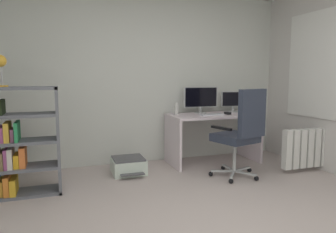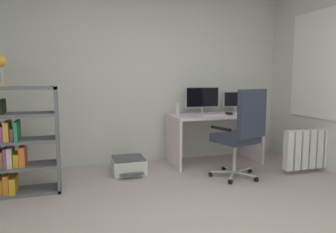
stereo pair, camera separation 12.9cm
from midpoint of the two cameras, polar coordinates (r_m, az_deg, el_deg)
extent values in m
cube|color=silver|center=(4.77, -5.89, 6.85)|extent=(4.49, 0.10, 2.52)
cube|color=white|center=(4.75, 25.82, 8.41)|extent=(0.01, 1.29, 1.38)
cube|color=white|center=(4.74, 25.76, 8.42)|extent=(0.02, 1.37, 1.46)
cube|color=white|center=(4.75, 7.37, 0.22)|extent=(1.32, 0.67, 0.04)
cube|color=white|center=(4.56, 0.03, -4.66)|extent=(0.04, 0.65, 0.69)
cube|color=white|center=(5.12, 13.77, -3.56)|extent=(0.04, 0.65, 0.69)
cylinder|color=#B2B5B7|center=(4.84, 5.09, 0.67)|extent=(0.18, 0.18, 0.01)
cylinder|color=#B2B5B7|center=(4.84, 5.10, 1.28)|extent=(0.03, 0.03, 0.09)
cube|color=#B7BABC|center=(4.82, 5.12, 3.50)|extent=(0.54, 0.06, 0.31)
cube|color=black|center=(4.80, 5.21, 3.48)|extent=(0.50, 0.03, 0.28)
cylinder|color=#B2B5B7|center=(5.10, 10.85, 0.90)|extent=(0.18, 0.18, 0.01)
cylinder|color=#B2B5B7|center=(5.09, 10.86, 1.45)|extent=(0.03, 0.03, 0.09)
cube|color=#B7BABC|center=(5.08, 10.90, 3.12)|extent=(0.39, 0.09, 0.23)
cube|color=black|center=(5.06, 10.99, 3.10)|extent=(0.36, 0.06, 0.21)
cube|color=silver|center=(4.59, 7.08, 0.34)|extent=(0.34, 0.13, 0.02)
cube|color=black|center=(4.74, 9.89, 0.58)|extent=(0.07, 0.11, 0.03)
cylinder|color=silver|center=(4.64, 0.71, 1.39)|extent=(0.07, 0.07, 0.17)
cube|color=#B7BABC|center=(4.34, 12.30, -9.21)|extent=(0.30, 0.12, 0.02)
sphere|color=black|center=(4.46, 13.60, -9.34)|extent=(0.06, 0.06, 0.06)
cube|color=#B7BABC|center=(4.36, 9.97, -9.08)|extent=(0.04, 0.30, 0.02)
sphere|color=black|center=(4.50, 9.06, -9.08)|extent=(0.06, 0.06, 0.06)
cube|color=#B7BABC|center=(4.21, 8.88, -9.65)|extent=(0.29, 0.13, 0.02)
sphere|color=black|center=(4.20, 6.81, -10.21)|extent=(0.06, 0.06, 0.06)
cube|color=#B7BABC|center=(4.09, 10.64, -10.18)|extent=(0.21, 0.26, 0.02)
sphere|color=black|center=(3.96, 10.33, -11.37)|extent=(0.06, 0.06, 0.06)
cube|color=#B7BABC|center=(4.17, 12.80, -9.88)|extent=(0.20, 0.27, 0.02)
sphere|color=black|center=(4.13, 14.73, -10.70)|extent=(0.06, 0.06, 0.06)
cylinder|color=#B7BABC|center=(4.18, 10.98, -7.06)|extent=(0.04, 0.04, 0.39)
cube|color=#2C3345|center=(4.13, 11.06, -3.79)|extent=(0.57, 0.58, 0.10)
cube|color=#2C3345|center=(3.91, 13.98, 0.55)|extent=(0.43, 0.19, 0.58)
cube|color=black|center=(3.93, 8.60, -2.07)|extent=(0.13, 0.32, 0.03)
cube|color=black|center=(4.29, 13.41, -1.41)|extent=(0.13, 0.32, 0.03)
cube|color=slate|center=(3.75, -20.04, -3.90)|extent=(0.03, 0.33, 1.18)
cube|color=slate|center=(3.72, -26.32, 4.58)|extent=(0.80, 0.33, 0.03)
cube|color=slate|center=(3.93, -25.38, -12.33)|extent=(0.80, 0.33, 0.03)
cube|color=slate|center=(3.85, -25.61, -8.30)|extent=(0.73, 0.33, 0.03)
cube|color=slate|center=(3.78, -25.84, -4.11)|extent=(0.73, 0.33, 0.03)
cube|color=slate|center=(3.74, -26.08, 0.20)|extent=(0.73, 0.33, 0.03)
cube|color=gold|center=(3.93, -28.53, -10.99)|extent=(0.05, 0.25, 0.16)
cube|color=orange|center=(3.91, -27.73, -10.73)|extent=(0.05, 0.27, 0.21)
cube|color=gold|center=(3.90, -26.81, -10.96)|extent=(0.06, 0.29, 0.17)
cube|color=brown|center=(3.85, -28.44, -6.81)|extent=(0.04, 0.30, 0.18)
cube|color=#9C4A83|center=(3.83, -27.88, -6.62)|extent=(0.03, 0.25, 0.21)
cube|color=silver|center=(3.83, -27.25, -6.57)|extent=(0.05, 0.26, 0.21)
cube|color=gold|center=(3.83, -26.35, -7.05)|extent=(0.05, 0.24, 0.14)
cube|color=orange|center=(3.82, -25.48, -6.45)|extent=(0.06, 0.25, 0.22)
cube|color=#A24A86|center=(3.80, -28.53, -2.76)|extent=(0.06, 0.28, 0.16)
cube|color=gold|center=(3.77, -27.74, -2.42)|extent=(0.05, 0.27, 0.20)
cube|color=#9E5B86|center=(3.78, -26.94, -2.90)|extent=(0.03, 0.23, 0.13)
cube|color=#298A51|center=(3.76, -26.35, -2.36)|extent=(0.03, 0.29, 0.20)
cube|color=black|center=(3.75, -28.59, 1.50)|extent=(0.03, 0.29, 0.15)
cylinder|color=gold|center=(3.74, -28.47, 4.84)|extent=(0.11, 0.11, 0.02)
cylinder|color=silver|center=(3.74, -28.58, 6.57)|extent=(0.01, 0.01, 0.21)
sphere|color=gold|center=(3.74, -28.83, 8.75)|extent=(0.12, 0.12, 0.12)
cube|color=silver|center=(4.32, -7.98, -8.85)|extent=(0.43, 0.41, 0.19)
cube|color=#4C4C51|center=(4.29, -8.01, -7.47)|extent=(0.40, 0.37, 0.02)
cube|color=#4C4C51|center=(4.10, -7.30, -10.27)|extent=(0.30, 0.10, 0.01)
cube|color=white|center=(4.47, 19.83, -5.66)|extent=(0.09, 0.10, 0.52)
cube|color=white|center=(4.54, 21.00, -5.50)|extent=(0.09, 0.10, 0.52)
cube|color=white|center=(4.62, 22.13, -5.35)|extent=(0.09, 0.10, 0.52)
cube|color=white|center=(4.70, 23.22, -5.21)|extent=(0.09, 0.10, 0.52)
cube|color=white|center=(4.78, 24.28, -5.06)|extent=(0.09, 0.10, 0.52)
cube|color=white|center=(4.86, 25.30, -4.92)|extent=(0.09, 0.10, 0.52)
cube|color=white|center=(4.94, 26.29, -4.78)|extent=(0.09, 0.10, 0.52)
cube|color=white|center=(5.02, 27.24, -4.64)|extent=(0.09, 0.10, 0.52)
camera|label=1|loc=(0.06, -91.00, -0.13)|focal=33.93mm
camera|label=2|loc=(0.06, 89.00, 0.13)|focal=33.93mm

